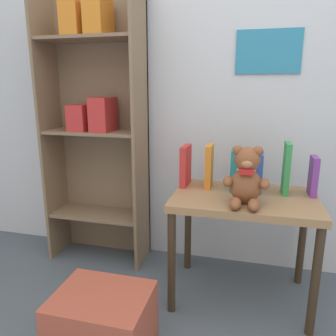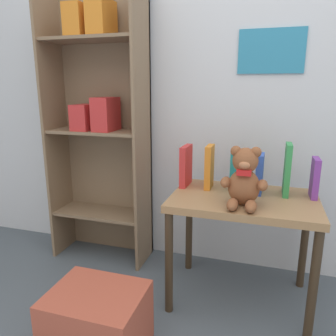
% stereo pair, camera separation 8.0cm
% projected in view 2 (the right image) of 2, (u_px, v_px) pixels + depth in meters
% --- Properties ---
extents(wall_back, '(4.80, 0.07, 2.50)m').
position_uv_depth(wall_back, '(239.00, 58.00, 1.83)').
color(wall_back, silver).
rests_on(wall_back, ground_plane).
extents(bookshelf_side, '(0.61, 0.26, 1.65)m').
position_uv_depth(bookshelf_side, '(100.00, 115.00, 2.01)').
color(bookshelf_side, '#7F664C').
rests_on(bookshelf_side, ground_plane).
extents(display_table, '(0.71, 0.48, 0.57)m').
position_uv_depth(display_table, '(243.00, 212.00, 1.63)').
color(display_table, '#9E754C').
rests_on(display_table, ground_plane).
extents(teddy_bear, '(0.21, 0.19, 0.27)m').
position_uv_depth(teddy_bear, '(244.00, 179.00, 1.47)').
color(teddy_bear, brown).
rests_on(teddy_bear, display_table).
extents(book_standing_red, '(0.04, 0.15, 0.22)m').
position_uv_depth(book_standing_red, '(186.00, 166.00, 1.78)').
color(book_standing_red, red).
rests_on(book_standing_red, display_table).
extents(book_standing_orange, '(0.03, 0.12, 0.23)m').
position_uv_depth(book_standing_orange, '(209.00, 167.00, 1.73)').
color(book_standing_orange, orange).
rests_on(book_standing_orange, display_table).
extents(book_standing_teal, '(0.03, 0.11, 0.22)m').
position_uv_depth(book_standing_teal, '(234.00, 170.00, 1.68)').
color(book_standing_teal, teal).
rests_on(book_standing_teal, display_table).
extents(book_standing_blue, '(0.04, 0.12, 0.20)m').
position_uv_depth(book_standing_blue, '(260.00, 174.00, 1.65)').
color(book_standing_blue, '#2D51B7').
rests_on(book_standing_blue, display_table).
extents(book_standing_green, '(0.03, 0.12, 0.26)m').
position_uv_depth(book_standing_green, '(287.00, 170.00, 1.61)').
color(book_standing_green, '#33934C').
rests_on(book_standing_green, display_table).
extents(book_standing_purple, '(0.03, 0.11, 0.20)m').
position_uv_depth(book_standing_purple, '(315.00, 178.00, 1.59)').
color(book_standing_purple, purple).
rests_on(book_standing_purple, display_table).
extents(storage_bin, '(0.39, 0.31, 0.28)m').
position_uv_depth(storage_bin, '(97.00, 322.00, 1.37)').
color(storage_bin, '#AD4C38').
rests_on(storage_bin, ground_plane).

